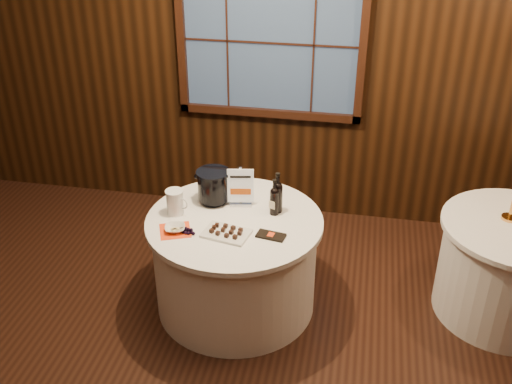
% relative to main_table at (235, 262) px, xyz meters
% --- Properties ---
extents(back_wall, '(6.00, 0.10, 3.00)m').
position_rel_main_table_xyz_m(back_wall, '(0.00, 1.48, 1.16)').
color(back_wall, black).
rests_on(back_wall, ground).
extents(main_table, '(1.28, 1.28, 0.77)m').
position_rel_main_table_xyz_m(main_table, '(0.00, 0.00, 0.00)').
color(main_table, white).
rests_on(main_table, ground).
extents(side_table, '(1.08, 1.08, 0.77)m').
position_rel_main_table_xyz_m(side_table, '(2.00, 0.30, 0.00)').
color(side_table, white).
rests_on(side_table, ground).
extents(sign_stand, '(0.19, 0.12, 0.31)m').
position_rel_main_table_xyz_m(sign_stand, '(0.00, 0.21, 0.49)').
color(sign_stand, '#B7B6BE').
rests_on(sign_stand, main_table).
extents(port_bottle_left, '(0.07, 0.08, 0.28)m').
position_rel_main_table_xyz_m(port_bottle_left, '(0.27, 0.13, 0.50)').
color(port_bottle_left, black).
rests_on(port_bottle_left, main_table).
extents(port_bottle_right, '(0.07, 0.09, 0.31)m').
position_rel_main_table_xyz_m(port_bottle_right, '(0.28, 0.17, 0.52)').
color(port_bottle_right, black).
rests_on(port_bottle_right, main_table).
extents(ice_bucket, '(0.25, 0.25, 0.26)m').
position_rel_main_table_xyz_m(ice_bucket, '(-0.20, 0.21, 0.52)').
color(ice_bucket, black).
rests_on(ice_bucket, main_table).
extents(chocolate_plate, '(0.35, 0.27, 0.05)m').
position_rel_main_table_xyz_m(chocolate_plate, '(-0.01, -0.21, 0.40)').
color(chocolate_plate, white).
rests_on(chocolate_plate, main_table).
extents(chocolate_box, '(0.21, 0.13, 0.02)m').
position_rel_main_table_xyz_m(chocolate_box, '(0.29, -0.17, 0.39)').
color(chocolate_box, black).
rests_on(chocolate_box, main_table).
extents(grape_bunch, '(0.16, 0.09, 0.04)m').
position_rel_main_table_xyz_m(grape_bunch, '(-0.27, -0.23, 0.40)').
color(grape_bunch, black).
rests_on(grape_bunch, main_table).
extents(glass_pitcher, '(0.17, 0.13, 0.19)m').
position_rel_main_table_xyz_m(glass_pitcher, '(-0.44, -0.00, 0.48)').
color(glass_pitcher, white).
rests_on(glass_pitcher, main_table).
extents(orange_napkin, '(0.27, 0.27, 0.00)m').
position_rel_main_table_xyz_m(orange_napkin, '(-0.37, -0.23, 0.38)').
color(orange_napkin, '#F74214').
rests_on(orange_napkin, main_table).
extents(cracker_bowl, '(0.17, 0.17, 0.03)m').
position_rel_main_table_xyz_m(cracker_bowl, '(-0.37, -0.23, 0.40)').
color(cracker_bowl, white).
rests_on(cracker_bowl, orange_napkin).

